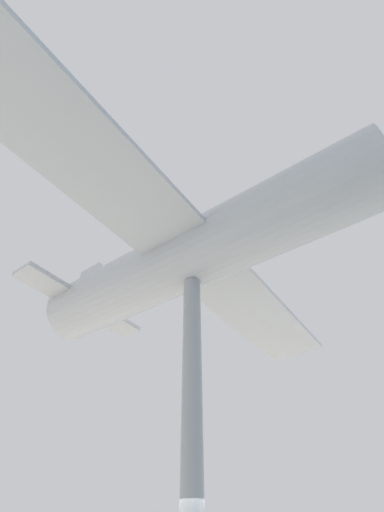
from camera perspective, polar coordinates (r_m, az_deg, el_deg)
name	(u,v)px	position (r m, az deg, el deg)	size (l,w,h in m)	color
support_pylon_central	(192,425)	(8.22, 0.00, -26.29)	(0.47, 0.47, 7.64)	#999EA3
suspended_airplane	(198,253)	(10.46, 1.08, 0.54)	(16.67, 13.04, 2.92)	#B2B7BC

